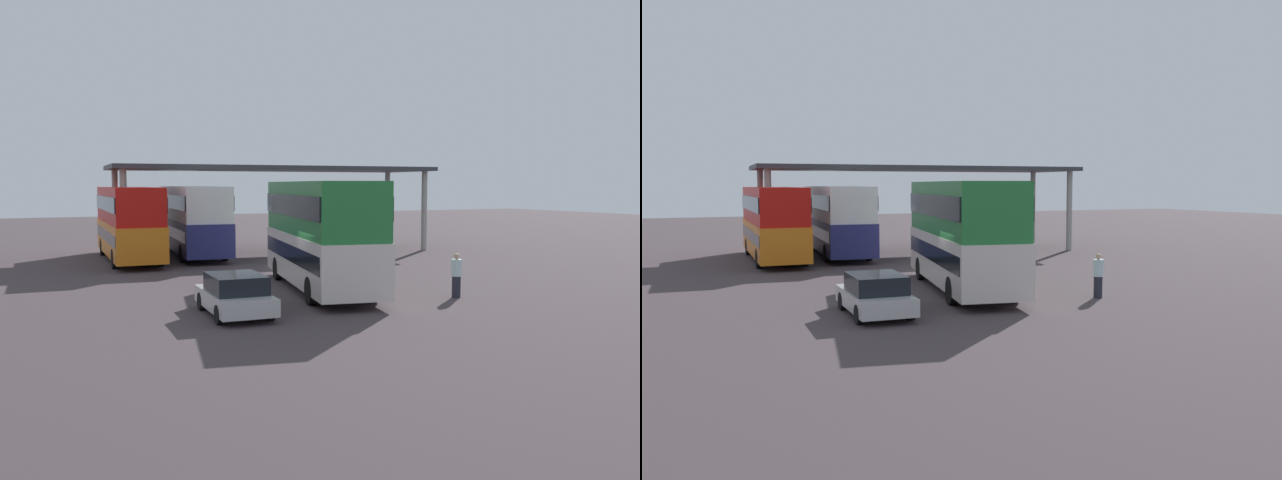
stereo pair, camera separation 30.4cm
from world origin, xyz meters
The scene contains 7 objects.
ground_plane centered at (0.00, 0.00, 0.00)m, with size 140.00×140.00×0.00m, color #42373B.
double_decker_main centered at (0.73, 2.57, 2.37)m, with size 4.44×10.57×4.32m.
parked_hatchback centered at (-3.98, -1.00, 0.67)m, with size 1.99×4.10×1.35m.
double_decker_near_canopy centered at (-4.46, 16.34, 2.23)m, with size 2.97×11.17×4.06m.
double_decker_mid_row centered at (-0.57, 17.59, 2.26)m, with size 3.51×11.68×4.10m.
depot_canopy centered at (4.53, 17.30, 4.98)m, with size 20.06×7.39×5.32m.
pedestrian_waiting centered at (4.52, -1.30, 0.83)m, with size 0.38×0.38×1.66m.
Camera 1 is at (-10.51, -21.21, 4.20)m, focal length 37.21 mm.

